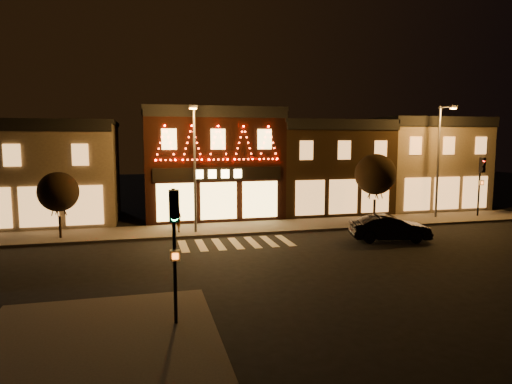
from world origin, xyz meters
name	(u,v)px	position (x,y,z in m)	size (l,w,h in m)	color
ground	(252,261)	(0.00, 0.00, 0.00)	(120.00, 120.00, 0.00)	black
sidewalk_far	(253,227)	(2.00, 8.00, 0.07)	(44.00, 4.00, 0.15)	#47423D
sidewalk_near	(98,340)	(-6.50, -7.50, 0.07)	(7.00, 7.00, 0.15)	#47423D
building_left	(29,172)	(-13.00, 13.99, 3.66)	(12.20, 8.28, 7.30)	brown
building_pulp	(210,163)	(0.00, 13.98, 4.16)	(10.20, 8.34, 8.30)	black
building_right_a	(323,166)	(9.50, 13.99, 3.76)	(9.20, 8.28, 7.50)	#332211
building_right_b	(418,163)	(18.50, 13.99, 3.91)	(9.20, 8.28, 7.80)	brown
traffic_signal_near	(174,230)	(-4.20, -7.14, 3.19)	(0.30, 0.44, 4.31)	black
traffic_signal_far	(481,174)	(19.83, 7.82, 3.36)	(0.38, 0.51, 4.49)	black
streetlamp_mid	(195,159)	(-1.99, 6.85, 4.76)	(0.54, 1.81, 7.86)	#59595E
streetlamp_right	(440,153)	(16.32, 8.03, 5.00)	(0.54, 1.90, 8.26)	#59595E
tree_left	(58,192)	(-9.97, 7.38, 2.90)	(2.35, 2.35, 3.93)	black
tree_right	(375,174)	(10.86, 7.68, 3.53)	(2.89, 2.89, 4.83)	black
dark_sedan	(390,228)	(8.98, 2.42, 0.76)	(1.60, 4.60, 1.51)	black
pedestrian	(176,217)	(-3.18, 7.33, 1.11)	(0.70, 0.46, 1.92)	gray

